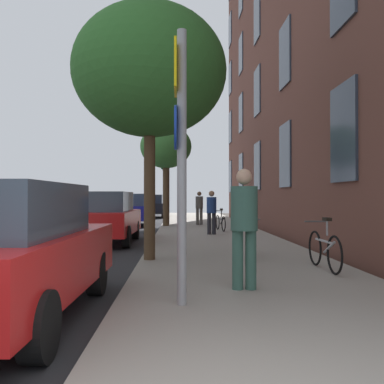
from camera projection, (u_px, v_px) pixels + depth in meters
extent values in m
plane|color=#332D28|center=(123.00, 233.00, 16.93)|extent=(41.80, 41.80, 0.00)
cube|color=#232326|center=(71.00, 233.00, 16.87)|extent=(7.00, 38.00, 0.01)
cube|color=gray|center=(210.00, 232.00, 17.05)|extent=(4.20, 38.00, 0.12)
cube|color=#2D3847|center=(343.00, 133.00, 9.16)|extent=(0.06, 1.40, 2.15)
cube|color=#2D3847|center=(285.00, 155.00, 14.16)|extent=(0.06, 1.40, 2.15)
cube|color=#2D3847|center=(257.00, 166.00, 19.15)|extent=(0.06, 1.40, 2.15)
cube|color=#2D3847|center=(241.00, 173.00, 24.15)|extent=(0.06, 1.40, 2.15)
cube|color=#2D3847|center=(230.00, 177.00, 29.15)|extent=(0.06, 1.40, 2.15)
cube|color=#2D3847|center=(285.00, 54.00, 14.20)|extent=(0.06, 1.40, 2.15)
cube|color=#2D3847|center=(257.00, 92.00, 19.19)|extent=(0.06, 1.40, 2.15)
cube|color=#2D3847|center=(241.00, 113.00, 24.19)|extent=(0.06, 1.40, 2.15)
cube|color=#2D3847|center=(230.00, 128.00, 29.19)|extent=(0.06, 1.40, 2.15)
cube|color=#2D3847|center=(257.00, 17.00, 19.23)|extent=(0.06, 1.40, 2.15)
cube|color=#2D3847|center=(241.00, 54.00, 24.23)|extent=(0.06, 1.40, 2.15)
cube|color=#2D3847|center=(230.00, 79.00, 29.23)|extent=(0.06, 1.40, 2.15)
cube|color=#2D3847|center=(230.00, 30.00, 29.27)|extent=(0.06, 1.40, 2.15)
cylinder|color=gray|center=(182.00, 167.00, 5.29)|extent=(0.12, 0.12, 3.46)
cube|color=yellow|center=(175.00, 68.00, 5.31)|extent=(0.03, 0.60, 0.60)
cylinder|color=#14339E|center=(175.00, 128.00, 5.30)|extent=(0.03, 0.56, 0.56)
cylinder|color=black|center=(168.00, 189.00, 20.82)|extent=(0.12, 0.12, 3.51)
cube|color=black|center=(165.00, 162.00, 20.83)|extent=(0.20, 0.24, 0.80)
sphere|color=red|center=(162.00, 157.00, 20.83)|extent=(0.16, 0.16, 0.16)
sphere|color=#523707|center=(162.00, 162.00, 20.82)|extent=(0.16, 0.16, 0.16)
sphere|color=#083E11|center=(162.00, 168.00, 20.82)|extent=(0.16, 0.16, 0.16)
cylinder|color=#4C3823|center=(150.00, 188.00, 9.10)|extent=(0.25, 0.25, 3.08)
ellipsoid|color=#2D6628|center=(150.00, 71.00, 9.13)|extent=(3.34, 3.34, 2.84)
cylinder|color=#4C3823|center=(166.00, 194.00, 19.75)|extent=(0.29, 0.29, 3.00)
ellipsoid|color=#387533|center=(166.00, 146.00, 19.78)|extent=(2.41, 2.41, 2.05)
torus|color=black|center=(315.00, 248.00, 8.30)|extent=(0.05, 0.69, 0.69)
torus|color=black|center=(335.00, 255.00, 7.29)|extent=(0.05, 0.69, 0.69)
cylinder|color=#99999E|center=(324.00, 241.00, 7.80)|extent=(0.06, 0.86, 0.04)
cylinder|color=#99999E|center=(329.00, 247.00, 7.54)|extent=(0.05, 0.52, 0.28)
cylinder|color=#99999E|center=(327.00, 228.00, 7.65)|extent=(0.04, 0.04, 0.28)
cube|color=black|center=(327.00, 219.00, 7.65)|extent=(0.10, 0.24, 0.06)
cylinder|color=#4C4C4C|center=(315.00, 221.00, 8.30)|extent=(0.42, 0.04, 0.03)
torus|color=black|center=(252.00, 240.00, 10.17)|extent=(0.13, 0.63, 0.63)
torus|color=black|center=(253.00, 245.00, 9.12)|extent=(0.13, 0.63, 0.63)
cylinder|color=#267233|center=(252.00, 235.00, 9.65)|extent=(0.18, 0.90, 0.04)
cylinder|color=#267233|center=(252.00, 239.00, 9.38)|extent=(0.12, 0.55, 0.29)
cylinder|color=#267233|center=(252.00, 225.00, 9.49)|extent=(0.04, 0.04, 0.28)
cube|color=black|center=(252.00, 217.00, 9.50)|extent=(0.10, 0.24, 0.06)
cylinder|color=#4C4C4C|center=(252.00, 219.00, 10.18)|extent=(0.42, 0.09, 0.03)
torus|color=black|center=(218.00, 222.00, 17.39)|extent=(0.12, 0.60, 0.60)
torus|color=black|center=(224.00, 224.00, 16.36)|extent=(0.12, 0.60, 0.60)
cylinder|color=black|center=(221.00, 219.00, 16.88)|extent=(0.16, 0.88, 0.04)
cylinder|color=black|center=(222.00, 221.00, 16.62)|extent=(0.11, 0.53, 0.29)
cylinder|color=black|center=(221.00, 213.00, 16.73)|extent=(0.04, 0.04, 0.28)
cube|color=black|center=(221.00, 209.00, 16.73)|extent=(0.10, 0.24, 0.06)
cylinder|color=#4C4C4C|center=(218.00, 211.00, 17.39)|extent=(0.42, 0.08, 0.03)
cylinder|color=#33594C|center=(238.00, 260.00, 6.14)|extent=(0.16, 0.16, 0.86)
cylinder|color=#33594C|center=(251.00, 260.00, 6.15)|extent=(0.16, 0.16, 0.86)
cylinder|color=#33594C|center=(244.00, 208.00, 6.16)|extent=(0.41, 0.41, 0.65)
sphere|color=tan|center=(244.00, 177.00, 6.16)|extent=(0.23, 0.23, 0.23)
cylinder|color=#26262D|center=(209.00, 224.00, 15.18)|extent=(0.14, 0.14, 0.77)
cylinder|color=#26262D|center=(214.00, 224.00, 15.18)|extent=(0.14, 0.14, 0.77)
cylinder|color=navy|center=(212.00, 205.00, 15.19)|extent=(0.42, 0.42, 0.58)
sphere|color=#936B4C|center=(212.00, 194.00, 15.19)|extent=(0.21, 0.21, 0.21)
cylinder|color=#4C4742|center=(197.00, 217.00, 20.46)|extent=(0.15, 0.15, 0.79)
cylinder|color=#4C4742|center=(201.00, 217.00, 20.46)|extent=(0.15, 0.15, 0.79)
cylinder|color=#4C4742|center=(199.00, 202.00, 20.47)|extent=(0.51, 0.51, 0.59)
sphere|color=brown|center=(199.00, 194.00, 20.47)|extent=(0.21, 0.21, 0.21)
cube|color=red|center=(5.00, 264.00, 4.96)|extent=(1.89, 4.06, 0.70)
cylinder|color=black|center=(97.00, 273.00, 6.26)|extent=(0.22, 0.64, 0.64)
cylinder|color=black|center=(39.00, 327.00, 3.69)|extent=(0.22, 0.64, 0.64)
cube|color=red|center=(106.00, 222.00, 13.28)|extent=(1.86, 4.02, 0.70)
cube|color=#384756|center=(105.00, 201.00, 13.08)|extent=(1.54, 2.26, 0.60)
cylinder|color=black|center=(89.00, 230.00, 14.52)|extent=(0.22, 0.64, 0.64)
cylinder|color=black|center=(135.00, 230.00, 14.57)|extent=(0.22, 0.64, 0.64)
cylinder|color=black|center=(70.00, 237.00, 11.97)|extent=(0.22, 0.64, 0.64)
cylinder|color=black|center=(126.00, 237.00, 12.03)|extent=(0.22, 0.64, 0.64)
cube|color=navy|center=(133.00, 212.00, 21.60)|extent=(1.88, 4.10, 0.70)
cube|color=#384756|center=(132.00, 200.00, 21.41)|extent=(1.56, 2.31, 0.60)
cylinder|color=black|center=(120.00, 218.00, 22.87)|extent=(0.22, 0.64, 0.64)
cylinder|color=black|center=(151.00, 218.00, 22.93)|extent=(0.22, 0.64, 0.64)
cylinder|color=black|center=(113.00, 221.00, 20.27)|extent=(0.22, 0.64, 0.64)
cylinder|color=black|center=(147.00, 221.00, 20.32)|extent=(0.22, 0.64, 0.64)
cube|color=black|center=(153.00, 208.00, 29.95)|extent=(1.86, 4.00, 0.70)
cube|color=#1E232D|center=(153.00, 199.00, 29.76)|extent=(1.53, 2.26, 0.60)
cylinder|color=black|center=(143.00, 212.00, 31.18)|extent=(0.22, 0.64, 0.64)
cylinder|color=black|center=(164.00, 212.00, 31.23)|extent=(0.22, 0.64, 0.64)
cylinder|color=black|center=(140.00, 214.00, 28.65)|extent=(0.22, 0.64, 0.64)
cylinder|color=black|center=(163.00, 214.00, 28.71)|extent=(0.22, 0.64, 0.64)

